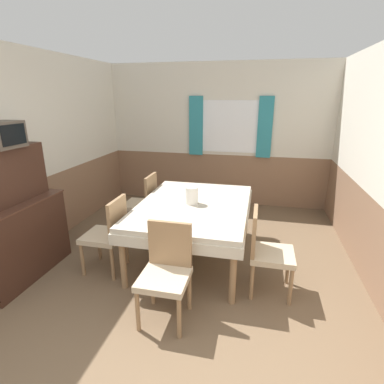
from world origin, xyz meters
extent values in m
cube|color=silver|center=(0.00, 4.47, 1.77)|extent=(4.49, 0.05, 1.65)
cube|color=#89664C|center=(0.00, 4.47, 0.47)|extent=(4.49, 0.05, 0.95)
cube|color=white|center=(0.23, 4.44, 1.48)|extent=(1.10, 0.01, 0.93)
cube|color=teal|center=(-0.40, 4.42, 1.48)|extent=(0.26, 0.03, 1.08)
cube|color=teal|center=(0.86, 4.42, 1.48)|extent=(0.26, 0.03, 1.08)
cube|color=silver|center=(-2.07, 2.22, 1.77)|extent=(0.05, 4.85, 1.65)
cube|color=#89664C|center=(-2.07, 2.22, 0.47)|extent=(0.05, 4.85, 0.95)
cube|color=#89664C|center=(2.07, 2.22, 0.47)|extent=(0.05, 4.85, 0.95)
cube|color=beige|center=(0.04, 2.27, 0.70)|extent=(1.34, 1.83, 0.06)
cube|color=beige|center=(0.04, 2.27, 0.61)|extent=(1.37, 1.86, 0.12)
cylinder|color=#93704C|center=(-0.55, 1.44, 0.34)|extent=(0.07, 0.07, 0.67)
cylinder|color=#93704C|center=(0.63, 1.44, 0.34)|extent=(0.07, 0.07, 0.67)
cylinder|color=#93704C|center=(-0.55, 3.11, 0.34)|extent=(0.07, 0.07, 0.67)
cylinder|color=#93704C|center=(0.63, 3.11, 0.34)|extent=(0.07, 0.07, 0.67)
cylinder|color=#93704C|center=(1.20, 1.92, 0.20)|extent=(0.04, 0.04, 0.41)
cylinder|color=#93704C|center=(1.20, 1.54, 0.20)|extent=(0.04, 0.04, 0.41)
cylinder|color=#93704C|center=(0.82, 1.92, 0.20)|extent=(0.04, 0.04, 0.41)
cylinder|color=#93704C|center=(0.82, 1.54, 0.20)|extent=(0.04, 0.04, 0.41)
cube|color=tan|center=(1.01, 1.73, 0.44)|extent=(0.44, 0.44, 0.06)
cube|color=#93704C|center=(0.81, 1.73, 0.69)|extent=(0.04, 0.42, 0.45)
cylinder|color=#93704C|center=(-1.12, 1.54, 0.20)|extent=(0.04, 0.04, 0.41)
cylinder|color=#93704C|center=(-1.12, 1.92, 0.20)|extent=(0.04, 0.04, 0.41)
cylinder|color=#93704C|center=(-0.74, 1.54, 0.20)|extent=(0.04, 0.04, 0.41)
cylinder|color=#93704C|center=(-0.74, 1.92, 0.20)|extent=(0.04, 0.04, 0.41)
cube|color=tan|center=(-0.93, 1.73, 0.44)|extent=(0.44, 0.44, 0.06)
cube|color=#93704C|center=(-0.73, 1.73, 0.69)|extent=(0.04, 0.42, 0.45)
cylinder|color=#93704C|center=(0.23, 0.87, 0.20)|extent=(0.04, 0.04, 0.41)
cylinder|color=#93704C|center=(-0.15, 0.87, 0.20)|extent=(0.04, 0.04, 0.41)
cylinder|color=#93704C|center=(0.23, 1.25, 0.20)|extent=(0.04, 0.04, 0.41)
cylinder|color=#93704C|center=(-0.15, 1.25, 0.20)|extent=(0.04, 0.04, 0.41)
cube|color=tan|center=(0.04, 1.06, 0.44)|extent=(0.44, 0.44, 0.06)
cube|color=#93704C|center=(0.04, 1.26, 0.69)|extent=(0.42, 0.04, 0.45)
cylinder|color=#93704C|center=(-1.12, 2.63, 0.20)|extent=(0.04, 0.04, 0.41)
cylinder|color=#93704C|center=(-1.12, 3.01, 0.20)|extent=(0.04, 0.04, 0.41)
cylinder|color=#93704C|center=(-0.74, 2.63, 0.20)|extent=(0.04, 0.04, 0.41)
cylinder|color=#93704C|center=(-0.74, 3.01, 0.20)|extent=(0.04, 0.04, 0.41)
cube|color=tan|center=(-0.93, 2.82, 0.44)|extent=(0.44, 0.44, 0.06)
cube|color=#93704C|center=(-0.73, 2.82, 0.69)|extent=(0.04, 0.42, 0.45)
cube|color=#3D2319|center=(-1.80, 1.40, 0.45)|extent=(0.44, 1.15, 0.89)
cube|color=#4C2C1F|center=(-1.80, 1.40, 0.88)|extent=(0.46, 1.17, 0.02)
cube|color=#3D2319|center=(-1.86, 1.40, 1.19)|extent=(0.24, 1.03, 0.61)
cube|color=#51473D|center=(-1.81, 1.45, 1.63)|extent=(0.28, 0.38, 0.28)
cube|color=black|center=(-1.66, 1.45, 1.64)|extent=(0.01, 0.31, 0.21)
cylinder|color=silver|center=(0.02, 2.27, 0.84)|extent=(0.16, 0.16, 0.21)
camera|label=1|loc=(0.81, -1.16, 2.02)|focal=28.00mm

